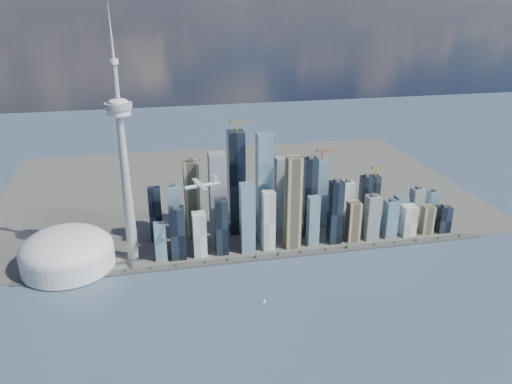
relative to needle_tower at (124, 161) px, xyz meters
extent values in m
plane|color=#374861|center=(300.00, -310.00, -235.84)|extent=(4000.00, 4000.00, 0.00)
cube|color=#383838|center=(300.00, -60.00, -233.84)|extent=(1100.00, 22.00, 4.00)
cube|color=#4C4C47|center=(300.00, 390.00, -234.34)|extent=(1400.00, 900.00, 3.00)
cylinder|color=#3F2D1E|center=(-176.67, -60.00, -230.64)|extent=(1.00, 1.00, 2.40)
cone|color=#19481A|center=(-176.67, -60.00, -227.04)|extent=(7.20, 7.20, 8.00)
cylinder|color=#3F2D1E|center=(-90.00, -60.00, -230.64)|extent=(1.00, 1.00, 2.40)
cone|color=#19481A|center=(-90.00, -60.00, -227.04)|extent=(7.20, 7.20, 8.00)
cylinder|color=#3F2D1E|center=(-3.33, -60.00, -230.64)|extent=(1.00, 1.00, 2.40)
cone|color=#19481A|center=(-3.33, -60.00, -227.04)|extent=(7.20, 7.20, 8.00)
cylinder|color=#3F2D1E|center=(83.33, -60.00, -230.64)|extent=(1.00, 1.00, 2.40)
cone|color=#19481A|center=(83.33, -60.00, -227.04)|extent=(7.20, 7.20, 8.00)
cylinder|color=#3F2D1E|center=(170.00, -60.00, -230.64)|extent=(1.00, 1.00, 2.40)
cone|color=#19481A|center=(170.00, -60.00, -227.04)|extent=(7.20, 7.20, 8.00)
cylinder|color=#3F2D1E|center=(256.67, -60.00, -230.64)|extent=(1.00, 1.00, 2.40)
cone|color=#19481A|center=(256.67, -60.00, -227.04)|extent=(7.20, 7.20, 8.00)
cylinder|color=#3F2D1E|center=(343.33, -60.00, -230.64)|extent=(1.00, 1.00, 2.40)
cone|color=#19481A|center=(343.33, -60.00, -227.04)|extent=(7.20, 7.20, 8.00)
cylinder|color=#3F2D1E|center=(430.00, -60.00, -230.64)|extent=(1.00, 1.00, 2.40)
cone|color=#19481A|center=(430.00, -60.00, -227.04)|extent=(7.20, 7.20, 8.00)
cylinder|color=#3F2D1E|center=(516.67, -60.00, -230.64)|extent=(1.00, 1.00, 2.40)
cone|color=#19481A|center=(516.67, -60.00, -227.04)|extent=(7.20, 7.20, 8.00)
cylinder|color=#3F2D1E|center=(603.33, -60.00, -230.64)|extent=(1.00, 1.00, 2.40)
cone|color=#19481A|center=(603.33, -60.00, -227.04)|extent=(7.20, 7.20, 8.00)
cylinder|color=#3F2D1E|center=(690.00, -60.00, -230.64)|extent=(1.00, 1.00, 2.40)
cone|color=#19481A|center=(690.00, -60.00, -227.04)|extent=(7.20, 7.20, 8.00)
cylinder|color=#3F2D1E|center=(776.67, -60.00, -230.64)|extent=(1.00, 1.00, 2.40)
cone|color=#19481A|center=(776.67, -60.00, -227.04)|extent=(7.20, 7.20, 8.00)
cube|color=black|center=(100.00, -20.00, -171.28)|extent=(34.00, 34.00, 123.12)
cube|color=#7EACBE|center=(100.00, 30.00, -154.49)|extent=(30.00, 30.00, 156.70)
cube|color=silver|center=(150.00, -20.00, -179.67)|extent=(30.00, 30.00, 106.33)
cube|color=tan|center=(150.00, 85.00, -134.90)|extent=(36.00, 36.00, 195.87)
cube|color=slate|center=(205.00, 30.00, -118.11)|extent=(38.00, 38.00, 229.45)
cube|color=black|center=(205.00, -20.00, -165.68)|extent=(28.00, 28.00, 134.31)
cube|color=#7EACBE|center=(260.00, -20.00, -148.89)|extent=(32.00, 32.00, 167.89)
cube|color=black|center=(260.00, 85.00, -101.33)|extent=(40.00, 40.00, 263.03)
cube|color=#7EACBE|center=(315.00, 30.00, -98.53)|extent=(36.00, 36.00, 268.62)
cube|color=silver|center=(315.00, -20.00, -160.09)|extent=(28.00, 28.00, 145.50)
cube|color=tan|center=(370.00, -20.00, -120.91)|extent=(34.00, 34.00, 223.85)
cube|color=slate|center=(370.00, 85.00, -137.70)|extent=(30.00, 30.00, 190.27)
cube|color=black|center=(425.00, 30.00, -132.11)|extent=(32.00, 32.00, 201.47)
cube|color=#7EACBE|center=(425.00, -20.00, -171.28)|extent=(26.00, 26.00, 123.12)
cube|color=black|center=(475.00, -20.00, -154.49)|extent=(30.00, 30.00, 156.70)
cube|color=#7EACBE|center=(475.00, 85.00, -143.30)|extent=(34.00, 34.00, 179.08)
cube|color=silver|center=(525.00, 30.00, -165.68)|extent=(28.00, 28.00, 134.31)
cube|color=tan|center=(525.00, -20.00, -182.47)|extent=(30.00, 30.00, 100.73)
cube|color=slate|center=(575.00, -20.00, -176.88)|extent=(32.00, 32.00, 111.93)
cube|color=black|center=(575.00, 30.00, -160.09)|extent=(26.00, 26.00, 145.50)
cube|color=#7EACBE|center=(625.00, -20.00, -185.27)|extent=(30.00, 30.00, 95.14)
cube|color=black|center=(625.00, 85.00, -171.28)|extent=(28.00, 28.00, 123.12)
cube|color=#7EACBE|center=(675.00, 30.00, -190.87)|extent=(30.00, 30.00, 83.94)
cube|color=silver|center=(675.00, -20.00, -193.66)|extent=(34.00, 34.00, 78.35)
cube|color=tan|center=(720.00, -20.00, -196.46)|extent=(28.00, 28.00, 72.75)
cube|color=slate|center=(720.00, 30.00, -182.47)|extent=(30.00, 30.00, 100.73)
cube|color=black|center=(765.00, -20.00, -199.26)|extent=(32.00, 32.00, 67.16)
cube|color=#7EACBE|center=(765.00, 30.00, -188.07)|extent=(26.00, 26.00, 89.54)
cube|color=black|center=(60.00, 85.00, -165.68)|extent=(30.00, 30.00, 134.31)
cube|color=#7EACBE|center=(60.00, -20.00, -188.07)|extent=(26.00, 26.00, 89.54)
cube|color=gold|center=(260.00, 85.00, 41.19)|extent=(3.00, 3.00, 22.00)
cube|color=gold|center=(268.25, 85.00, 52.19)|extent=(55.00, 2.20, 2.20)
cube|color=#383838|center=(243.50, 85.00, 54.19)|extent=(6.00, 4.00, 4.00)
cube|color=#AE3818|center=(475.00, 85.00, -42.76)|extent=(3.00, 3.00, 22.00)
cube|color=#AE3818|center=(482.20, 85.00, -31.76)|extent=(48.00, 2.20, 2.20)
cube|color=#383838|center=(460.60, 85.00, -29.76)|extent=(6.00, 4.00, 4.00)
cube|color=gold|center=(625.00, 85.00, -98.72)|extent=(3.00, 3.00, 22.00)
cube|color=gold|center=(631.75, 85.00, -87.72)|extent=(45.00, 2.20, 2.20)
cube|color=#383838|center=(611.50, 85.00, -85.72)|extent=(6.00, 4.00, 4.00)
cone|color=gray|center=(0.00, 0.00, -62.84)|extent=(26.00, 26.00, 340.00)
cylinder|color=silver|center=(0.00, 0.00, 107.16)|extent=(48.00, 48.00, 14.00)
cylinder|color=gray|center=(0.00, 0.00, 119.16)|extent=(56.00, 56.00, 12.00)
ellipsoid|color=silver|center=(0.00, 0.00, 127.16)|extent=(40.00, 40.00, 14.00)
cylinder|color=gray|center=(0.00, 0.00, 167.16)|extent=(11.00, 11.00, 80.00)
cylinder|color=silver|center=(0.00, 0.00, 207.16)|extent=(18.00, 18.00, 10.00)
cone|color=silver|center=(0.00, 0.00, 265.16)|extent=(7.00, 7.00, 105.00)
cylinder|color=silver|center=(-140.00, -10.00, -210.84)|extent=(200.00, 200.00, 44.00)
ellipsoid|color=silver|center=(-140.00, -10.00, -188.84)|extent=(200.00, 200.00, 84.00)
cylinder|color=silver|center=(150.20, -121.63, -22.35)|extent=(64.52, 22.28, 7.93)
cone|color=silver|center=(117.63, -129.19, -22.35)|extent=(10.24, 9.68, 7.93)
cone|color=silver|center=(183.98, -113.79, -22.35)|extent=(13.86, 10.52, 7.93)
cube|color=silver|center=(147.79, -122.19, -18.14)|extent=(25.33, 69.80, 1.24)
cylinder|color=silver|center=(150.87, -135.46, -20.12)|extent=(14.28, 7.42, 4.46)
cylinder|color=silver|center=(144.71, -108.92, -20.12)|extent=(14.28, 7.42, 4.46)
cylinder|color=#3F3F3F|center=(143.63, -137.14, -20.12)|extent=(2.60, 9.74, 9.91)
cylinder|color=#3F3F3F|center=(137.47, -110.60, -20.12)|extent=(2.60, 9.74, 9.91)
cube|color=silver|center=(180.36, -114.63, -14.42)|extent=(6.98, 2.53, 13.62)
cube|color=silver|center=(180.36, -114.63, -7.49)|extent=(10.35, 22.95, 0.87)
cube|color=white|center=(254.90, -233.73, -235.42)|extent=(6.57, 3.91, 0.84)
cylinder|color=#999999|center=(254.90, -233.73, -230.59)|extent=(0.25, 0.25, 9.45)
cube|color=white|center=(430.42, -237.80, -235.42)|extent=(6.51, 4.33, 0.84)
cylinder|color=#999999|center=(430.42, -237.80, -230.59)|extent=(0.25, 0.25, 9.44)
camera|label=1|loc=(65.56, -1046.91, 328.65)|focal=35.00mm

